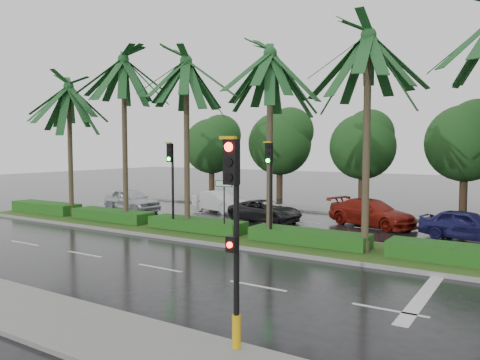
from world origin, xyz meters
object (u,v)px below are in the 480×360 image
Objects in this scene: signal_median_left at (171,173)px; car_red at (372,213)px; car_silver at (132,200)px; car_darkgrey at (265,211)px; signal_near at (234,235)px; car_white at (219,202)px; car_blue at (466,225)px; street_sign at (224,194)px.

car_red is (7.68, 7.49, -2.27)m from signal_median_left.
signal_median_left is at bearing -112.13° from car_silver.
signal_near is at bearing -147.42° from car_darkgrey.
car_blue reaches higher than car_white.
street_sign is 11.23m from car_blue.
car_blue is at bearing -84.06° from car_darkgrey.
street_sign reaches higher than car_red.
signal_median_left is at bearing 135.91° from signal_near.
car_silver is at bearing 120.74° from car_red.
car_silver reaches higher than car_darkgrey.
signal_median_left is 1.68× the size of street_sign.
street_sign is at bearing 167.60° from car_red.
car_silver is 9.57m from car_darkgrey.
street_sign is 8.79m from car_red.
signal_near is 17.43m from car_red.
signal_near is at bearing -129.09° from car_white.
signal_median_left reaches higher than street_sign.
car_white is 1.02× the size of car_blue.
car_blue is (20.00, 1.32, -0.07)m from car_silver.
car_white is 4.84m from car_darkgrey.
car_darkgrey is (4.50, -1.79, -0.08)m from car_white.
signal_median_left is 0.87× the size of car_red.
car_blue is at bearing -86.96° from car_red.
car_red reaches higher than car_white.
car_silver is at bearing 148.03° from signal_median_left.
car_white reaches higher than car_darkgrey.
car_red is at bearing -75.93° from car_white.
street_sign is 0.58× the size of car_silver.
car_silver is (-7.50, 4.68, -2.23)m from signal_median_left.
car_red is at bearing 85.12° from car_blue.
signal_near reaches higher than car_silver.
street_sign is 9.42m from car_white.
signal_median_left is at bearing -146.74° from car_white.
street_sign is at bearing -103.35° from car_silver.
signal_median_left is 10.97m from car_red.
car_blue is (15.01, -1.68, 0.01)m from car_white.
signal_median_left reaches higher than car_white.
street_sign is at bearing -128.54° from car_white.
car_darkgrey is 1.07× the size of car_blue.
car_red is at bearing -69.68° from car_silver.
car_silver is at bearing 140.61° from signal_near.
signal_near is 0.99× the size of car_darkgrey.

